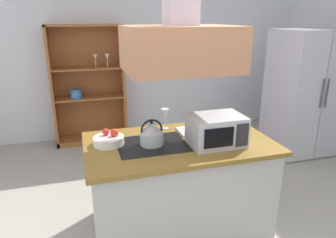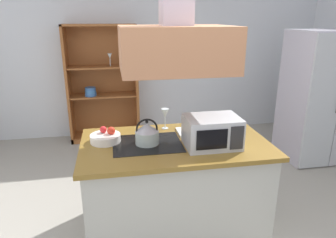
# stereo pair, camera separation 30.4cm
# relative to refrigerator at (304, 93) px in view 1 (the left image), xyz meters

# --- Properties ---
(wall_back) EXTENTS (6.00, 0.12, 2.70)m
(wall_back) POSITION_rel_refrigerator_xyz_m (-2.18, 1.53, 0.45)
(wall_back) COLOR silver
(wall_back) RESTS_ON ground
(kitchen_island) EXTENTS (1.66, 0.97, 0.90)m
(kitchen_island) POSITION_rel_refrigerator_xyz_m (-2.32, -1.22, -0.45)
(kitchen_island) COLOR #B7B7AC
(kitchen_island) RESTS_ON ground
(range_hood) EXTENTS (0.90, 0.70, 1.16)m
(range_hood) POSITION_rel_refrigerator_xyz_m (-2.32, -1.22, 0.91)
(range_hood) COLOR #BC7B52
(refrigerator) EXTENTS (0.90, 0.77, 1.80)m
(refrigerator) POSITION_rel_refrigerator_xyz_m (0.00, 0.00, 0.00)
(refrigerator) COLOR #B6B0C0
(refrigerator) RESTS_ON ground
(dish_cabinet) EXTENTS (1.12, 0.40, 1.86)m
(dish_cabinet) POSITION_rel_refrigerator_xyz_m (-3.00, 1.32, -0.08)
(dish_cabinet) COLOR brown
(dish_cabinet) RESTS_ON ground
(kettle) EXTENTS (0.21, 0.21, 0.23)m
(kettle) POSITION_rel_refrigerator_xyz_m (-2.57, -1.22, 0.10)
(kettle) COLOR #AFBEB6
(kettle) RESTS_ON kitchen_island
(cutting_board) EXTENTS (0.34, 0.24, 0.02)m
(cutting_board) POSITION_rel_refrigerator_xyz_m (-2.08, -1.02, 0.01)
(cutting_board) COLOR white
(cutting_board) RESTS_ON kitchen_island
(microwave) EXTENTS (0.46, 0.35, 0.26)m
(microwave) POSITION_rel_refrigerator_xyz_m (-2.03, -1.36, 0.13)
(microwave) COLOR #B7BABF
(microwave) RESTS_ON kitchen_island
(wine_glass_on_counter) EXTENTS (0.08, 0.08, 0.21)m
(wine_glass_on_counter) POSITION_rel_refrigerator_xyz_m (-2.35, -0.86, 0.15)
(wine_glass_on_counter) COLOR silver
(wine_glass_on_counter) RESTS_ON kitchen_island
(fruit_bowl) EXTENTS (0.27, 0.27, 0.14)m
(fruit_bowl) POSITION_rel_refrigerator_xyz_m (-2.93, -1.10, 0.04)
(fruit_bowl) COLOR silver
(fruit_bowl) RESTS_ON kitchen_island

